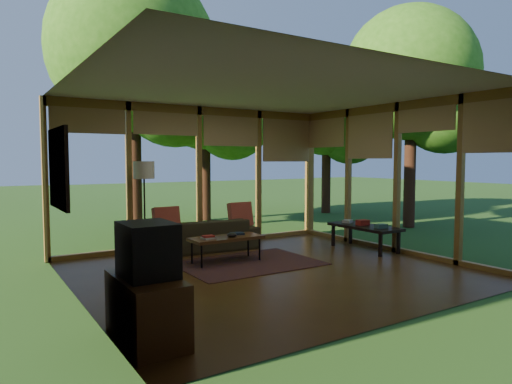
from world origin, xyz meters
TOP-DOWN VIEW (x-y plane):
  - floor at (0.00, 0.00)m, footprint 5.50×5.50m
  - ceiling at (0.00, 0.00)m, footprint 5.50×5.50m
  - wall_left at (-2.75, 0.00)m, footprint 0.04×5.00m
  - wall_front at (0.00, -2.50)m, footprint 5.50×0.04m
  - window_wall_back at (0.00, 2.50)m, footprint 5.50×0.12m
  - window_wall_right at (2.75, 0.00)m, footprint 0.12×5.00m
  - exterior_lawn at (8.00, 8.00)m, footprint 40.00×40.00m
  - tree_nw at (-0.53, 4.85)m, footprint 3.79×3.79m
  - tree_ne at (1.80, 5.97)m, footprint 3.03×3.03m
  - tree_se at (5.38, 1.92)m, footprint 3.24×3.24m
  - tree_far at (5.67, 5.43)m, footprint 2.89×2.89m
  - rug at (-0.03, 0.62)m, footprint 2.20×1.56m
  - sofa at (-0.15, 2.00)m, footprint 2.03×0.94m
  - pillow_left at (-0.90, 1.95)m, footprint 0.46×0.24m
  - pillow_right at (0.60, 1.95)m, footprint 0.46×0.25m
  - ct_book_lower at (-0.64, 0.83)m, footprint 0.23×0.19m
  - ct_book_upper at (-0.64, 0.83)m, footprint 0.17×0.13m
  - ct_book_side at (-0.04, 0.96)m, footprint 0.25×0.21m
  - ct_bowl at (-0.24, 0.78)m, footprint 0.16×0.16m
  - media_cabinet at (-2.47, -1.57)m, footprint 0.50×1.00m
  - television at (-2.45, -1.57)m, footprint 0.45×0.55m
  - console_book_a at (2.40, 0.04)m, footprint 0.23×0.19m
  - console_book_b at (2.40, 0.49)m, footprint 0.23×0.18m
  - console_book_c at (2.40, 0.89)m, footprint 0.25×0.22m
  - floor_lamp at (-1.24, 2.09)m, footprint 0.36×0.36m
  - coffee_table at (-0.29, 0.88)m, footprint 1.20×0.50m
  - side_console at (2.40, 0.44)m, footprint 0.60×1.40m
  - wall_painting at (-2.71, 1.40)m, footprint 0.06×1.35m

SIDE VIEW (x-z plane):
  - exterior_lawn at x=8.00m, z-range -0.01..-0.01m
  - floor at x=0.00m, z-range 0.00..0.00m
  - rug at x=-0.03m, z-range 0.00..0.01m
  - sofa at x=-0.15m, z-range 0.00..0.58m
  - media_cabinet at x=-2.47m, z-range 0.00..0.60m
  - coffee_table at x=-0.29m, z-range 0.18..0.60m
  - side_console at x=2.40m, z-range 0.18..0.64m
  - ct_book_lower at x=-0.64m, z-range 0.42..0.46m
  - ct_book_side at x=-0.04m, z-range 0.43..0.46m
  - ct_bowl at x=-0.24m, z-range 0.42..0.50m
  - ct_book_upper at x=-0.64m, z-range 0.45..0.48m
  - console_book_c at x=2.40m, z-range 0.46..0.51m
  - console_book_a at x=2.40m, z-range 0.46..0.53m
  - console_book_b at x=2.40m, z-range 0.46..0.55m
  - pillow_left at x=-0.90m, z-range 0.37..0.85m
  - pillow_right at x=0.60m, z-range 0.37..0.85m
  - television at x=-2.45m, z-range 0.60..1.10m
  - wall_left at x=-2.75m, z-range 0.00..2.70m
  - wall_front at x=0.00m, z-range 0.00..2.70m
  - window_wall_back at x=0.00m, z-range 0.00..2.70m
  - window_wall_right at x=2.75m, z-range 0.00..2.70m
  - floor_lamp at x=-1.24m, z-range 0.58..2.23m
  - wall_painting at x=-2.71m, z-range 0.98..2.12m
  - ceiling at x=0.00m, z-range 2.70..2.70m
  - tree_far at x=5.67m, z-range 0.89..5.59m
  - tree_ne at x=1.80m, z-range 0.96..5.95m
  - tree_se at x=5.38m, z-range 1.06..6.45m
  - tree_nw at x=-0.53m, z-range 1.13..7.21m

